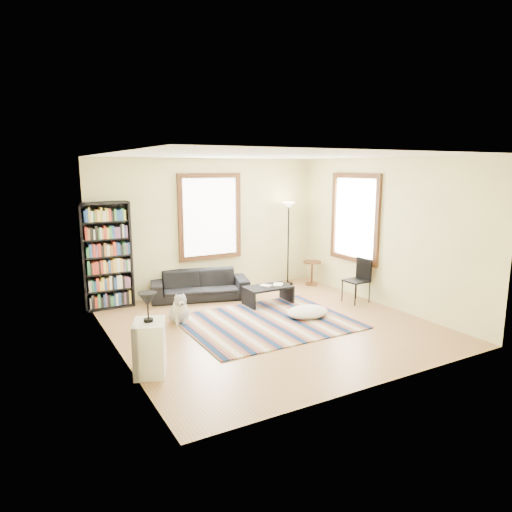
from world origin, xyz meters
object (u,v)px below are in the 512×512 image
coffee_table (268,295)px  white_cabinet (150,348)px  folding_chair (356,281)px  dog (179,307)px  sofa (200,285)px  floor_cushion (308,312)px  side_table (312,273)px  bookshelf (106,256)px  floor_lamp (288,244)px

coffee_table → white_cabinet: size_ratio=1.29×
folding_chair → white_cabinet: folding_chair is taller
coffee_table → folding_chair: folding_chair is taller
folding_chair → dog: size_ratio=1.61×
sofa → floor_cushion: sofa is taller
side_table → white_cabinet: bearing=-149.2°
sofa → white_cabinet: 3.44m
bookshelf → dog: size_ratio=3.76×
sofa → side_table: size_ratio=3.58×
sofa → floor_cushion: bearing=-42.7°
floor_cushion → white_cabinet: size_ratio=1.12×
folding_chair → dog: bearing=167.7°
dog → folding_chair: bearing=-0.3°
floor_cushion → folding_chair: bearing=12.2°
folding_chair → white_cabinet: 4.60m
floor_cushion → dog: bearing=157.7°
bookshelf → floor_cushion: size_ratio=2.56×
sofa → folding_chair: (2.58, -1.73, 0.15)m
side_table → white_cabinet: (-4.50, -2.68, 0.08)m
bookshelf → folding_chair: size_ratio=2.33×
floor_cushion → floor_lamp: floor_lamp is taller
bookshelf → floor_cushion: 3.84m
coffee_table → floor_cushion: 1.03m
bookshelf → white_cabinet: size_ratio=2.86×
bookshelf → coffee_table: (2.73, -1.29, -0.82)m
bookshelf → dog: bookshelf is taller
coffee_table → bookshelf: bearing=154.8°
sofa → dog: sofa is taller
bookshelf → side_table: bearing=-6.2°
sofa → floor_lamp: size_ratio=1.04×
floor_lamp → folding_chair: size_ratio=2.16×
floor_cushion → folding_chair: folding_chair is taller
floor_cushion → dog: dog is taller
coffee_table → floor_lamp: floor_lamp is taller
bookshelf → floor_cushion: bearing=-37.9°
side_table → folding_chair: bearing=-91.9°
white_cabinet → side_table: bearing=52.4°
coffee_table → dog: 1.88m
bookshelf → folding_chair: 4.79m
floor_lamp → dog: size_ratio=3.49×
sofa → dog: 1.46m
side_table → folding_chair: (-0.05, -1.53, 0.16)m
bookshelf → folding_chair: bearing=-24.8°
floor_cushion → side_table: bearing=52.1°
bookshelf → white_cabinet: bookshelf is taller
folding_chair → white_cabinet: bearing=-168.5°
side_table → dog: size_ratio=1.01×
bookshelf → sofa: bearing=-8.9°
floor_lamp → folding_chair: bearing=-77.6°
side_table → bookshelf: bearing=173.8°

